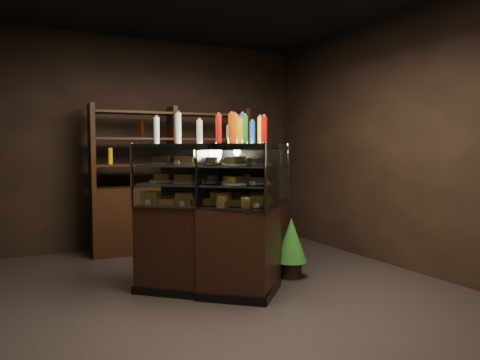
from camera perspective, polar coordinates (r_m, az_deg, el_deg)
name	(u,v)px	position (r m, az deg, el deg)	size (l,w,h in m)	color
ground	(201,293)	(4.74, -4.76, -13.57)	(5.00, 5.00, 0.00)	black
room_shell	(200,94)	(4.56, -4.90, 10.41)	(5.02, 5.02, 3.01)	black
display_case	(228,239)	(4.81, -1.48, -7.26)	(1.87, 1.47, 1.48)	black
food_display	(228,179)	(4.73, -1.47, 0.16)	(1.45, 1.03, 0.45)	gold
bottles_top	(228,130)	(4.73, -1.52, 6.14)	(1.28, 0.89, 0.30)	#0F38B2
potted_conifer	(291,239)	(5.21, 6.27, -7.16)	(0.35, 0.35, 0.75)	black
back_shelving	(173,206)	(6.64, -8.19, -3.19)	(2.24, 0.52, 2.00)	black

